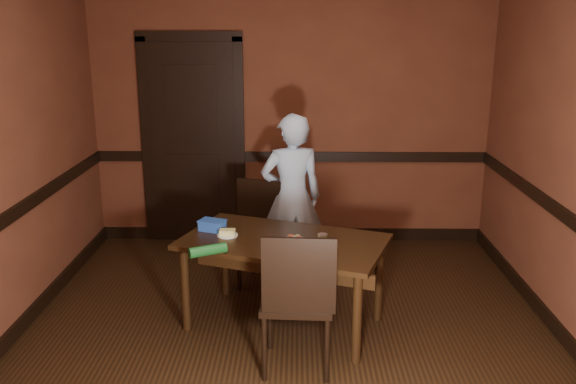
{
  "coord_description": "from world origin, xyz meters",
  "views": [
    {
      "loc": [
        0.07,
        -3.89,
        2.24
      ],
      "look_at": [
        0.0,
        0.35,
        1.05
      ],
      "focal_mm": 38.0,
      "sensor_mm": 36.0,
      "label": 1
    }
  ],
  "objects_px": {
    "sandwich_plate": "(294,242)",
    "dining_table": "(284,282)",
    "chair_near": "(297,298)",
    "cheese_saucer": "(227,233)",
    "food_tub": "(212,225)",
    "sauce_jar": "(323,239)",
    "person": "(292,198)",
    "chair_far": "(266,235)"
  },
  "relations": [
    {
      "from": "sandwich_plate",
      "to": "dining_table",
      "type": "bearing_deg",
      "value": 128.5
    },
    {
      "from": "chair_near",
      "to": "cheese_saucer",
      "type": "relative_size",
      "value": 6.33
    },
    {
      "from": "food_tub",
      "to": "sauce_jar",
      "type": "bearing_deg",
      "value": 1.44
    },
    {
      "from": "dining_table",
      "to": "person",
      "type": "height_order",
      "value": "person"
    },
    {
      "from": "person",
      "to": "sandwich_plate",
      "type": "height_order",
      "value": "person"
    },
    {
      "from": "chair_far",
      "to": "person",
      "type": "bearing_deg",
      "value": 50.97
    },
    {
      "from": "chair_near",
      "to": "sandwich_plate",
      "type": "relative_size",
      "value": 3.9
    },
    {
      "from": "person",
      "to": "sauce_jar",
      "type": "distance_m",
      "value": 1.04
    },
    {
      "from": "chair_near",
      "to": "cheese_saucer",
      "type": "height_order",
      "value": "chair_near"
    },
    {
      "from": "sandwich_plate",
      "to": "cheese_saucer",
      "type": "bearing_deg",
      "value": 161.03
    },
    {
      "from": "person",
      "to": "sandwich_plate",
      "type": "relative_size",
      "value": 5.9
    },
    {
      "from": "chair_far",
      "to": "person",
      "type": "xyz_separation_m",
      "value": [
        0.22,
        0.15,
        0.3
      ]
    },
    {
      "from": "sandwich_plate",
      "to": "food_tub",
      "type": "height_order",
      "value": "food_tub"
    },
    {
      "from": "cheese_saucer",
      "to": "chair_near",
      "type": "bearing_deg",
      "value": -50.86
    },
    {
      "from": "chair_far",
      "to": "person",
      "type": "relative_size",
      "value": 0.6
    },
    {
      "from": "cheese_saucer",
      "to": "food_tub",
      "type": "xyz_separation_m",
      "value": [
        -0.13,
        0.12,
        0.02
      ]
    },
    {
      "from": "person",
      "to": "chair_far",
      "type": "bearing_deg",
      "value": 22.39
    },
    {
      "from": "chair_near",
      "to": "dining_table",
      "type": "bearing_deg",
      "value": -77.27
    },
    {
      "from": "sauce_jar",
      "to": "cheese_saucer",
      "type": "relative_size",
      "value": 0.54
    },
    {
      "from": "food_tub",
      "to": "chair_near",
      "type": "bearing_deg",
      "value": -27.93
    },
    {
      "from": "chair_far",
      "to": "sandwich_plate",
      "type": "bearing_deg",
      "value": -56.79
    },
    {
      "from": "dining_table",
      "to": "person",
      "type": "relative_size",
      "value": 0.98
    },
    {
      "from": "chair_far",
      "to": "food_tub",
      "type": "height_order",
      "value": "chair_far"
    },
    {
      "from": "cheese_saucer",
      "to": "food_tub",
      "type": "bearing_deg",
      "value": 136.82
    },
    {
      "from": "chair_near",
      "to": "sauce_jar",
      "type": "distance_m",
      "value": 0.55
    },
    {
      "from": "person",
      "to": "food_tub",
      "type": "distance_m",
      "value": 0.93
    },
    {
      "from": "sandwich_plate",
      "to": "cheese_saucer",
      "type": "distance_m",
      "value": 0.53
    },
    {
      "from": "sandwich_plate",
      "to": "sauce_jar",
      "type": "bearing_deg",
      "value": -3.28
    },
    {
      "from": "dining_table",
      "to": "sandwich_plate",
      "type": "relative_size",
      "value": 5.81
    },
    {
      "from": "chair_far",
      "to": "chair_near",
      "type": "xyz_separation_m",
      "value": [
        0.28,
        -1.32,
        0.04
      ]
    },
    {
      "from": "dining_table",
      "to": "food_tub",
      "type": "relative_size",
      "value": 6.4
    },
    {
      "from": "dining_table",
      "to": "sandwich_plate",
      "type": "distance_m",
      "value": 0.38
    },
    {
      "from": "sandwich_plate",
      "to": "cheese_saucer",
      "type": "height_order",
      "value": "sandwich_plate"
    },
    {
      "from": "chair_far",
      "to": "food_tub",
      "type": "relative_size",
      "value": 3.93
    },
    {
      "from": "chair_far",
      "to": "chair_near",
      "type": "height_order",
      "value": "chair_near"
    },
    {
      "from": "dining_table",
      "to": "chair_far",
      "type": "bearing_deg",
      "value": 122.86
    },
    {
      "from": "person",
      "to": "sandwich_plate",
      "type": "distance_m",
      "value": 1.01
    },
    {
      "from": "chair_near",
      "to": "sauce_jar",
      "type": "height_order",
      "value": "chair_near"
    },
    {
      "from": "dining_table",
      "to": "sauce_jar",
      "type": "relative_size",
      "value": 17.58
    },
    {
      "from": "dining_table",
      "to": "person",
      "type": "xyz_separation_m",
      "value": [
        0.05,
        0.9,
        0.4
      ]
    },
    {
      "from": "dining_table",
      "to": "chair_far",
      "type": "xyz_separation_m",
      "value": [
        -0.17,
        0.75,
        0.11
      ]
    },
    {
      "from": "chair_far",
      "to": "cheese_saucer",
      "type": "relative_size",
      "value": 5.79
    }
  ]
}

